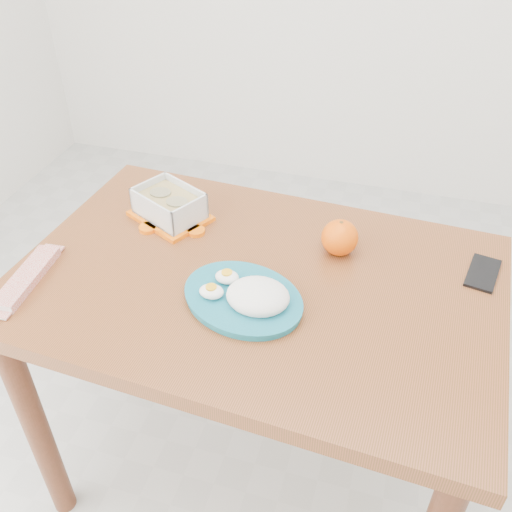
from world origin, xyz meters
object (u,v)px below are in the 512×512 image
(food_container, at_px, (169,205))
(rice_plate, at_px, (248,295))
(orange_fruit, at_px, (340,238))
(dining_table, at_px, (256,314))
(smartphone, at_px, (483,273))

(food_container, distance_m, rice_plate, 0.38)
(orange_fruit, distance_m, rice_plate, 0.28)
(food_container, distance_m, orange_fruit, 0.44)
(food_container, relative_size, orange_fruit, 2.68)
(dining_table, height_order, orange_fruit, orange_fruit)
(dining_table, bearing_deg, food_container, 152.70)
(orange_fruit, bearing_deg, smartphone, 2.04)
(orange_fruit, height_order, rice_plate, orange_fruit)
(food_container, height_order, rice_plate, food_container)
(orange_fruit, xyz_separation_m, smartphone, (0.32, 0.01, -0.04))
(orange_fruit, bearing_deg, dining_table, -138.12)
(dining_table, distance_m, orange_fruit, 0.27)
(dining_table, relative_size, smartphone, 8.93)
(dining_table, distance_m, rice_plate, 0.16)
(food_container, bearing_deg, dining_table, -4.10)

